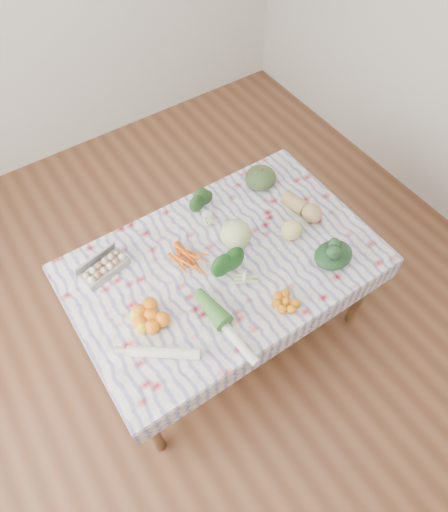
{
  "coord_description": "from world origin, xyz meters",
  "views": [
    {
      "loc": [
        -0.78,
        -1.16,
        2.81
      ],
      "look_at": [
        0.0,
        0.0,
        0.82
      ],
      "focal_mm": 32.0,
      "sensor_mm": 36.0,
      "label": 1
    }
  ],
  "objects_px": {
    "cabbage": "(236,234)",
    "butternut_squash": "(303,206)",
    "grapefruit": "(292,230)",
    "kabocha_squash": "(261,178)",
    "egg_carton": "(105,269)",
    "dining_table": "(224,271)"
  },
  "relations": [
    {
      "from": "dining_table",
      "to": "kabocha_squash",
      "type": "relative_size",
      "value": 8.47
    },
    {
      "from": "egg_carton",
      "to": "butternut_squash",
      "type": "height_order",
      "value": "butternut_squash"
    },
    {
      "from": "egg_carton",
      "to": "cabbage",
      "type": "bearing_deg",
      "value": -30.71
    },
    {
      "from": "egg_carton",
      "to": "cabbage",
      "type": "height_order",
      "value": "cabbage"
    },
    {
      "from": "kabocha_squash",
      "to": "dining_table",
      "type": "bearing_deg",
      "value": -144.93
    },
    {
      "from": "kabocha_squash",
      "to": "egg_carton",
      "type": "bearing_deg",
      "value": -176.7
    },
    {
      "from": "cabbage",
      "to": "butternut_squash",
      "type": "xyz_separation_m",
      "value": [
        0.45,
        -0.03,
        -0.03
      ]
    },
    {
      "from": "dining_table",
      "to": "grapefruit",
      "type": "height_order",
      "value": "grapefruit"
    },
    {
      "from": "kabocha_squash",
      "to": "cabbage",
      "type": "distance_m",
      "value": 0.48
    },
    {
      "from": "dining_table",
      "to": "cabbage",
      "type": "distance_m",
      "value": 0.22
    },
    {
      "from": "butternut_squash",
      "to": "grapefruit",
      "type": "xyz_separation_m",
      "value": [
        -0.16,
        -0.1,
        0.0
      ]
    },
    {
      "from": "grapefruit",
      "to": "dining_table",
      "type": "bearing_deg",
      "value": 171.39
    },
    {
      "from": "cabbage",
      "to": "butternut_squash",
      "type": "bearing_deg",
      "value": -3.95
    },
    {
      "from": "grapefruit",
      "to": "cabbage",
      "type": "bearing_deg",
      "value": 155.53
    },
    {
      "from": "grapefruit",
      "to": "kabocha_squash",
      "type": "bearing_deg",
      "value": 77.01
    },
    {
      "from": "butternut_squash",
      "to": "grapefruit",
      "type": "bearing_deg",
      "value": -160.74
    },
    {
      "from": "cabbage",
      "to": "grapefruit",
      "type": "xyz_separation_m",
      "value": [
        0.29,
        -0.13,
        -0.03
      ]
    },
    {
      "from": "egg_carton",
      "to": "grapefruit",
      "type": "distance_m",
      "value": 1.03
    },
    {
      "from": "dining_table",
      "to": "kabocha_squash",
      "type": "height_order",
      "value": "kabocha_squash"
    },
    {
      "from": "dining_table",
      "to": "grapefruit",
      "type": "xyz_separation_m",
      "value": [
        0.41,
        -0.06,
        0.14
      ]
    },
    {
      "from": "dining_table",
      "to": "egg_carton",
      "type": "height_order",
      "value": "egg_carton"
    },
    {
      "from": "kabocha_squash",
      "to": "grapefruit",
      "type": "distance_m",
      "value": 0.43
    }
  ]
}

